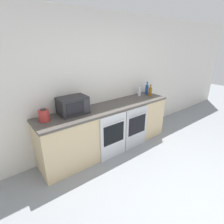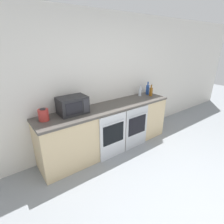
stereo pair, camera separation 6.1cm
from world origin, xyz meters
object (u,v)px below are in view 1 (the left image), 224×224
(bottle_clear, at_px, (139,92))
(bottle_blue, at_px, (147,89))
(oven_left, at_px, (113,137))
(oven_right, at_px, (136,128))
(bottle_amber, at_px, (150,91))
(kettle, at_px, (44,115))
(microwave, at_px, (73,105))

(bottle_clear, bearing_deg, bottle_blue, -2.58)
(oven_left, height_order, oven_right, same)
(oven_left, relative_size, bottle_amber, 3.41)
(oven_left, bearing_deg, kettle, 159.82)
(bottle_amber, bearing_deg, bottle_blue, 76.45)
(microwave, height_order, bottle_clear, microwave)
(oven_right, relative_size, bottle_amber, 3.41)
(oven_left, distance_m, kettle, 1.26)
(bottle_clear, bearing_deg, bottle_amber, -35.56)
(oven_right, bearing_deg, oven_left, 180.00)
(microwave, bearing_deg, kettle, -179.59)
(microwave, height_order, kettle, microwave)
(bottle_clear, distance_m, bottle_amber, 0.25)
(oven_right, height_order, microwave, microwave)
(microwave, height_order, bottle_amber, microwave)
(microwave, bearing_deg, oven_left, -34.69)
(oven_right, height_order, kettle, kettle)
(oven_left, height_order, microwave, microwave)
(oven_left, bearing_deg, bottle_blue, 18.48)
(oven_left, height_order, kettle, kettle)
(microwave, xyz_separation_m, bottle_amber, (1.88, -0.08, -0.05))
(kettle, bearing_deg, microwave, 0.41)
(oven_left, height_order, bottle_amber, bottle_amber)
(oven_right, relative_size, microwave, 1.81)
(oven_left, distance_m, bottle_blue, 1.54)
(oven_left, xyz_separation_m, microwave, (-0.57, 0.39, 0.62))
(kettle, bearing_deg, oven_right, -13.23)
(oven_left, distance_m, bottle_amber, 1.47)
(bottle_blue, xyz_separation_m, bottle_amber, (-0.03, -0.13, -0.01))
(bottle_blue, bearing_deg, kettle, -178.54)
(oven_left, xyz_separation_m, bottle_clear, (1.11, 0.46, 0.57))
(kettle, bearing_deg, bottle_amber, -1.76)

